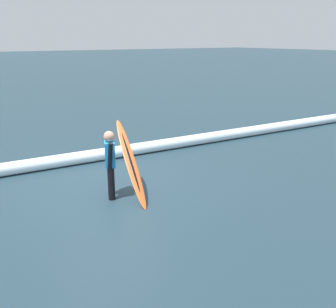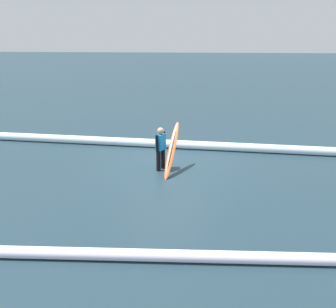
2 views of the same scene
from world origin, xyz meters
name	(u,v)px [view 2 (image 2 of 2)]	position (x,y,z in m)	size (l,w,h in m)	color
ground_plane	(166,165)	(0.00, 0.00, 0.00)	(189.82, 189.82, 0.00)	#213642
surfer	(161,146)	(0.14, 0.48, 0.78)	(0.32, 0.54, 1.40)	black
surfboard	(172,150)	(-0.24, 0.65, 0.73)	(0.47, 1.60, 1.49)	#E55926
wave_crest_foreground	(246,148)	(-2.80, -1.79, 0.16)	(0.32, 0.32, 21.52)	white
wave_crest_midground	(116,254)	(0.36, 5.66, 0.12)	(0.24, 0.24, 18.22)	white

